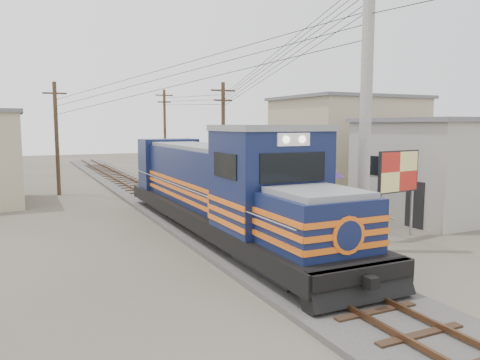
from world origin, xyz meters
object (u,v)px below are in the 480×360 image
vendor (300,194)px  billboard (399,174)px  locomotive (221,190)px  market_umbrella (320,170)px

vendor → billboard: bearing=61.7°
billboard → vendor: billboard is taller
locomotive → market_umbrella: locomotive is taller
billboard → market_umbrella: billboard is taller
locomotive → market_umbrella: bearing=9.8°
market_umbrella → vendor: bearing=79.5°
locomotive → vendor: 6.58m
market_umbrella → vendor: market_umbrella is taller
market_umbrella → vendor: size_ratio=1.64×
market_umbrella → vendor: 2.71m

